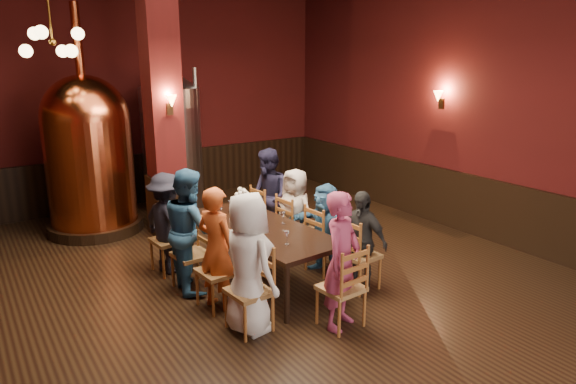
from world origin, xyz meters
TOP-DOWN VIEW (x-y plane):
  - room at (0.00, 0.00)m, footprint 10.00×10.02m
  - wainscot_right at (3.96, 0.00)m, footprint 0.08×9.90m
  - wainscot_back at (0.00, 4.96)m, footprint 7.90×0.08m
  - column at (-0.30, 2.80)m, footprint 0.58×0.58m
  - pendant_cluster at (-1.80, 2.90)m, footprint 0.90×0.90m
  - sconce_wall at (3.90, 0.80)m, footprint 0.20×0.20m
  - sconce_column at (-0.30, 2.50)m, footprint 0.20×0.20m
  - dining_table at (0.06, 0.40)m, footprint 1.19×2.47m
  - chair_0 at (-0.71, -0.66)m, footprint 0.49×0.49m
  - person_0 at (-0.71, -0.66)m, footprint 0.59×0.82m
  - chair_1 at (-0.76, 0.00)m, footprint 0.49×0.49m
  - person_1 at (-0.76, 0.00)m, footprint 0.53×0.64m
  - chair_2 at (-0.81, 0.66)m, footprint 0.49×0.49m
  - person_2 at (-0.81, 0.66)m, footprint 0.49×0.82m
  - chair_3 at (-0.86, 1.33)m, footprint 0.49×0.49m
  - person_3 at (-0.86, 1.33)m, footprint 0.72×1.00m
  - chair_4 at (0.99, -0.53)m, footprint 0.49×0.49m
  - person_4 at (0.99, -0.53)m, footprint 0.51×0.82m
  - chair_5 at (0.94, 0.14)m, footprint 0.49×0.49m
  - person_5 at (0.94, 0.14)m, footprint 0.55×1.21m
  - chair_6 at (0.88, 0.80)m, footprint 0.49×0.49m
  - person_6 at (0.88, 0.80)m, footprint 0.57×0.74m
  - chair_7 at (0.83, 1.46)m, footprint 0.49×0.49m
  - person_7 at (0.83, 1.46)m, footprint 0.52×0.81m
  - chair_8 at (0.18, -1.15)m, footprint 0.49×0.49m
  - person_8 at (0.18, -1.15)m, footprint 0.67×0.58m
  - copper_kettle at (-1.30, 3.68)m, footprint 1.58×1.58m
  - steel_vessel at (0.35, 4.23)m, footprint 1.24×1.24m
  - rose_vase at (0.19, 1.09)m, footprint 0.21×0.21m
  - wine_glass_0 at (-0.12, 0.18)m, footprint 0.07×0.07m
  - wine_glass_1 at (0.35, 0.93)m, footprint 0.07×0.07m
  - wine_glass_2 at (-0.20, 1.03)m, footprint 0.07×0.07m
  - wine_glass_3 at (-0.11, 0.68)m, footprint 0.07×0.07m
  - wine_glass_4 at (0.37, 0.31)m, footprint 0.07×0.07m
  - wine_glass_5 at (-0.01, -0.35)m, footprint 0.07×0.07m
  - wine_glass_6 at (0.02, 1.17)m, footprint 0.07×0.07m

SIDE VIEW (x-z plane):
  - chair_0 at x=-0.71m, z-range 0.00..0.92m
  - chair_1 at x=-0.76m, z-range 0.00..0.92m
  - chair_2 at x=-0.81m, z-range 0.00..0.92m
  - chair_3 at x=-0.86m, z-range 0.00..0.92m
  - chair_4 at x=0.99m, z-range 0.00..0.92m
  - chair_5 at x=0.94m, z-range 0.00..0.92m
  - chair_6 at x=0.88m, z-range 0.00..0.92m
  - chair_7 at x=0.83m, z-range 0.00..0.92m
  - chair_8 at x=0.18m, z-range 0.00..0.92m
  - wainscot_right at x=3.96m, z-range 0.00..1.00m
  - wainscot_back at x=0.00m, z-range 0.00..1.00m
  - person_5 at x=0.94m, z-range 0.00..1.26m
  - person_4 at x=0.99m, z-range 0.00..1.31m
  - person_6 at x=0.88m, z-range 0.00..1.35m
  - dining_table at x=0.06m, z-range 0.31..1.06m
  - person_3 at x=-0.86m, z-range 0.00..1.40m
  - person_1 at x=-0.76m, z-range 0.00..1.49m
  - person_7 at x=0.83m, z-range 0.00..1.54m
  - person_8 at x=0.18m, z-range 0.00..1.55m
  - person_0 at x=-0.71m, z-range 0.00..1.56m
  - person_2 at x=-0.81m, z-range 0.00..1.58m
  - wine_glass_0 at x=-0.12m, z-range 0.75..0.92m
  - wine_glass_1 at x=0.35m, z-range 0.75..0.92m
  - wine_glass_2 at x=-0.20m, z-range 0.75..0.92m
  - wine_glass_3 at x=-0.11m, z-range 0.75..0.92m
  - wine_glass_4 at x=0.37m, z-range 0.75..0.92m
  - wine_glass_5 at x=-0.01m, z-range 0.75..0.92m
  - wine_glass_6 at x=0.02m, z-range 0.75..0.92m
  - rose_vase at x=0.19m, z-range 0.81..1.17m
  - steel_vessel at x=0.35m, z-range 0.00..2.70m
  - copper_kettle at x=-1.30m, z-range -0.50..3.22m
  - sconce_wall at x=3.90m, z-range 2.02..2.38m
  - sconce_column at x=-0.30m, z-range 2.02..2.38m
  - room at x=0.00m, z-range 0.00..4.50m
  - column at x=-0.30m, z-range 0.00..4.50m
  - pendant_cluster at x=-1.80m, z-range 2.25..3.95m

